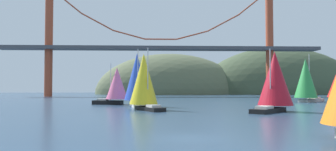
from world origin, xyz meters
TOP-DOWN VIEW (x-y plane):
  - ground_plane at (0.00, 0.00)m, footprint 360.00×360.00m
  - headland_right at (60.00, 135.00)m, footprint 80.81×44.00m
  - headland_center at (5.00, 135.00)m, footprint 72.65×44.00m
  - suspension_bridge at (-0.00, 95.00)m, footprint 117.56×6.00m
  - sailboat_blue_spinnaker at (-5.38, 35.93)m, footprint 5.23×8.86m
  - sailboat_pink_spinnaker at (-9.83, 41.66)m, footprint 7.59×5.17m
  - sailboat_green_sail at (32.58, 49.90)m, footprint 9.70×8.75m
  - sailboat_yellow_sail at (-3.83, 27.31)m, footprint 6.25×8.29m
  - sailboat_crimson_sail at (14.94, 23.00)m, footprint 8.44×8.69m

SIDE VIEW (x-z plane):
  - ground_plane at x=0.00m, z-range 0.00..0.00m
  - headland_right at x=60.00m, z-range -23.33..23.33m
  - headland_center at x=5.00m, z-range -19.81..19.81m
  - sailboat_pink_spinnaker at x=-9.83m, z-range -0.15..8.07m
  - sailboat_crimson_sail at x=14.94m, z-range 0.08..8.93m
  - sailboat_yellow_sail at x=-3.83m, z-range -0.18..9.24m
  - sailboat_blue_spinnaker at x=-5.38m, z-range -0.15..10.11m
  - sailboat_green_sail at x=32.58m, z-range -0.41..10.75m
  - suspension_bridge at x=0.00m, z-range -1.21..38.83m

